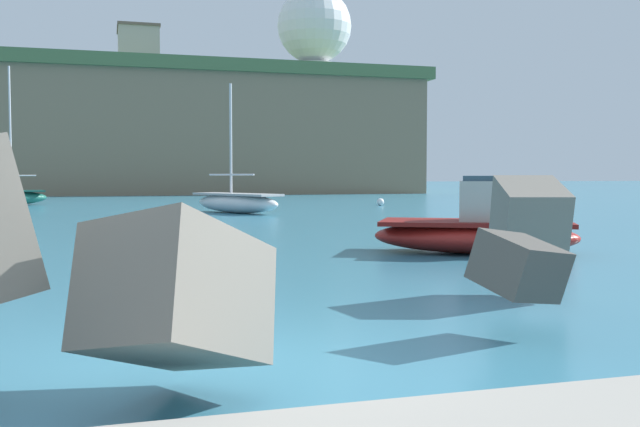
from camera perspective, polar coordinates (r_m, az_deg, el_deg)
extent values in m
plane|color=teal|center=(6.65, -8.33, -12.51)|extent=(400.00, 400.00, 0.00)
cube|color=slate|center=(10.80, 16.19, -0.90)|extent=(1.25, 1.55, 1.45)
cube|color=slate|center=(5.71, -11.21, -6.40)|extent=(1.68, 1.83, 1.49)
cube|color=#4C4944|center=(8.17, 15.49, -4.01)|extent=(1.04, 1.05, 0.84)
ellipsoid|color=maroon|center=(16.92, 12.17, -1.84)|extent=(5.07, 4.03, 0.73)
cube|color=maroon|center=(16.89, 12.18, -0.73)|extent=(4.66, 3.71, 0.10)
cube|color=#B7B2A8|center=(16.87, 13.38, 0.95)|extent=(1.82, 1.76, 0.92)
cube|color=#334C5B|center=(16.86, 13.40, 2.72)|extent=(1.63, 1.58, 0.12)
ellipsoid|color=white|center=(34.51, -6.61, 0.81)|extent=(4.03, 5.83, 0.93)
cube|color=#ACACAC|center=(34.50, -6.61, 1.52)|extent=(3.71, 5.36, 0.10)
cylinder|color=silver|center=(34.88, -7.08, 5.91)|extent=(0.12, 0.12, 5.25)
cylinder|color=silver|center=(34.83, -7.06, 3.07)|extent=(1.69, 3.11, 0.08)
ellipsoid|color=#1E6656|center=(46.94, -23.65, 1.13)|extent=(4.95, 2.73, 0.89)
cube|color=#164C41|center=(46.93, -23.66, 1.62)|extent=(4.55, 2.52, 0.10)
cylinder|color=silver|center=(47.05, -23.33, 6.20)|extent=(0.12, 0.12, 7.42)
cylinder|color=silver|center=(46.96, -23.25, 2.78)|extent=(2.75, 0.74, 0.08)
sphere|color=silver|center=(42.80, 4.81, 0.92)|extent=(0.44, 0.44, 0.44)
cube|color=#847056|center=(85.60, -20.54, 5.42)|extent=(72.86, 39.24, 11.31)
cube|color=#4C6B42|center=(86.11, -20.61, 9.58)|extent=(74.32, 40.03, 1.20)
cylinder|color=silver|center=(87.22, -0.45, 10.95)|extent=(4.83, 4.83, 2.63)
sphere|color=white|center=(88.20, -0.45, 14.63)|extent=(8.80, 8.80, 8.80)
cube|color=#B2ADA3|center=(86.48, -14.19, 11.99)|extent=(4.40, 6.06, 5.81)
cube|color=#66564C|center=(87.02, -14.21, 13.98)|extent=(4.63, 6.36, 0.30)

